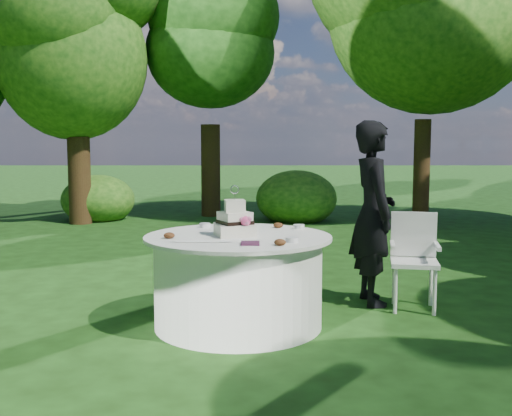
% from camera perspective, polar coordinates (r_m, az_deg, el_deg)
% --- Properties ---
extents(ground, '(80.00, 80.00, 0.00)m').
position_cam_1_polar(ground, '(5.16, -1.70, -11.11)').
color(ground, black).
rests_on(ground, ground).
extents(napkins, '(0.14, 0.14, 0.02)m').
position_cam_1_polar(napkins, '(4.54, -0.55, -3.37)').
color(napkins, '#4A1F3C').
rests_on(napkins, table).
extents(feather_plume, '(0.48, 0.07, 0.01)m').
position_cam_1_polar(feather_plume, '(4.66, -5.24, -3.19)').
color(feather_plume, white).
rests_on(feather_plume, table).
extents(guest, '(0.48, 0.68, 1.75)m').
position_cam_1_polar(guest, '(5.82, 11.08, -0.45)').
color(guest, black).
rests_on(guest, ground).
extents(table, '(1.56, 1.56, 0.77)m').
position_cam_1_polar(table, '(5.06, -1.71, -6.90)').
color(table, white).
rests_on(table, ground).
extents(cake, '(0.37, 0.37, 0.42)m').
position_cam_1_polar(cake, '(4.95, -2.00, -1.36)').
color(cake, silver).
rests_on(cake, table).
extents(chair, '(0.50, 0.49, 0.89)m').
position_cam_1_polar(chair, '(5.78, 14.81, -4.16)').
color(chair, white).
rests_on(chair, ground).
extents(votives, '(0.95, 0.95, 0.04)m').
position_cam_1_polar(votives, '(5.15, 0.73, -2.12)').
color(votives, white).
rests_on(votives, table).
extents(petal_cups, '(0.99, 1.05, 0.05)m').
position_cam_1_polar(petal_cups, '(4.92, -1.24, -2.46)').
color(petal_cups, '#562D16').
rests_on(petal_cups, table).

